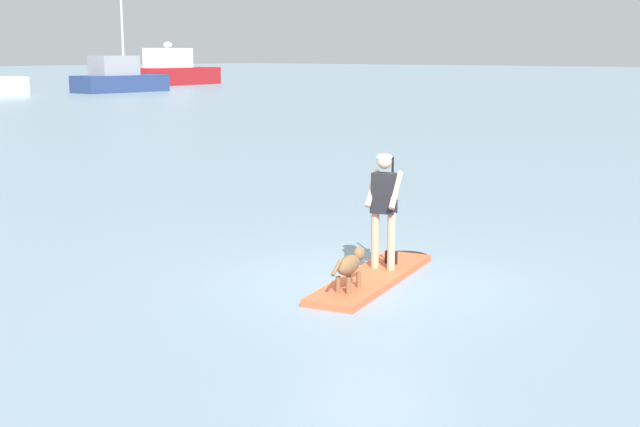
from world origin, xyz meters
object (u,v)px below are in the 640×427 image
at_px(person_paddler, 384,202).
at_px(dog, 350,265).
at_px(paddleboard, 378,275).
at_px(moored_boat_outer, 173,71).
at_px(moored_boat_center, 119,78).

xyz_separation_m(person_paddler, dog, (-1.21, -0.31, -0.68)).
height_order(paddleboard, person_paddler, person_paddler).
relative_size(paddleboard, moored_boat_outer, 0.31).
height_order(paddleboard, dog, dog).
distance_m(dog, moored_boat_outer, 80.34).
height_order(person_paddler, dog, person_paddler).
relative_size(person_paddler, moored_boat_center, 0.19).
distance_m(paddleboard, dog, 1.10).
bearing_deg(moored_boat_outer, person_paddler, -127.91).
bearing_deg(person_paddler, moored_boat_center, 56.81).
xyz_separation_m(person_paddler, moored_boat_center, (34.93, 53.40, 0.07)).
xyz_separation_m(paddleboard, dog, (-1.00, -0.25, 0.39)).
bearing_deg(person_paddler, paddleboard, -165.81).
distance_m(moored_boat_center, moored_boat_outer, 16.61).
bearing_deg(paddleboard, dog, -165.81).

